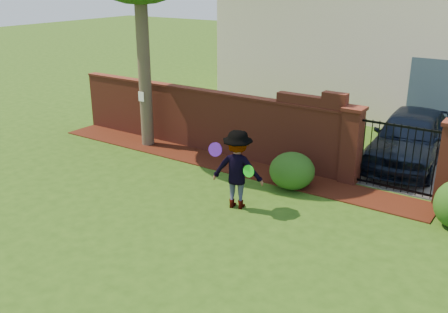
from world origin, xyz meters
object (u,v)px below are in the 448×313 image
Objects in this scene: car at (408,140)px; frisbee_purple at (215,149)px; frisbee_green at (249,171)px; man at (237,170)px.

frisbee_purple reaches higher than car.
car is 5.18m from frisbee_green.
man is 6.70× the size of frisbee_green.
car is at bearing 68.05° from frisbee_green.
frisbee_green is at bearing 140.31° from man.
frisbee_purple is (-0.39, -0.24, 0.45)m from man.
man reaches higher than car.
man reaches higher than frisbee_purple.
car is 2.46× the size of man.
man is at bearing -119.87° from car.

